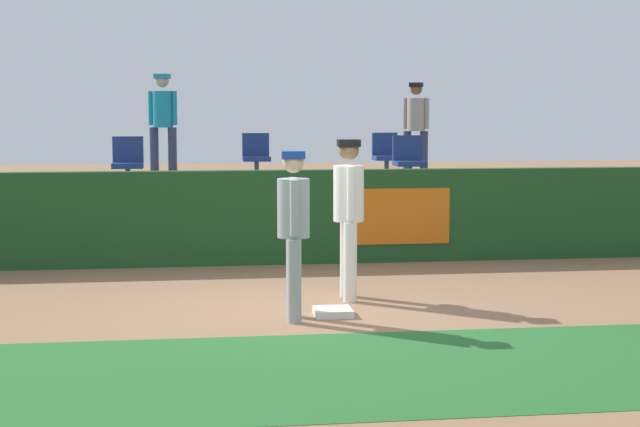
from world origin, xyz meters
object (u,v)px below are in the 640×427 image
Objects in this scene: seat_back_center at (256,154)px; spectator_capped at (416,123)px; player_runner_visitor at (294,223)px; seat_front_right at (409,159)px; player_fielder_home at (349,207)px; seat_front_left at (128,161)px; seat_back_right at (386,154)px; first_base at (333,312)px; spectator_hooded at (163,118)px.

spectator_capped reaches higher than seat_back_center.
spectator_capped is (3.13, 7.72, 0.92)m from player_runner_visitor.
seat_front_right is at bearing 96.38° from spectator_capped.
spectator_capped is (2.37, 6.65, 0.88)m from player_fielder_home.
seat_front_right and seat_front_left have the same top height.
seat_back_right is 1.00× the size of seat_front_left.
first_base is at bearing -87.58° from seat_back_center.
player_fielder_home is at bearing -111.76° from seat_front_right.
spectator_capped is at bearing 162.88° from player_fielder_home.
spectator_hooded is at bearing 144.82° from seat_front_right.
seat_back_center is 3.10m from spectator_capped.
seat_front_left is 0.48× the size of spectator_capped.
spectator_hooded is (-1.47, 8.02, 1.01)m from player_runner_visitor.
seat_back_center is at bearing 34.37° from spectator_capped.
spectator_hooded is (-1.90, 7.88, 2.00)m from first_base.
first_base is 1.09m from player_runner_visitor.
spectator_hooded is at bearing 79.84° from seat_front_left.
player_fielder_home is 5.02m from seat_front_left.
player_runner_visitor is 8.22m from spectator_hooded.
seat_back_center is 1.00× the size of seat_front_left.
seat_back_right is 1.09m from spectator_capped.
first_base is at bearing 117.24° from spectator_hooded.
player_runner_visitor is 2.12× the size of seat_back_right.
spectator_hooded reaches higher than player_runner_visitor.
spectator_capped is (5.09, 2.45, 0.53)m from seat_front_left.
first_base is 0.21× the size of spectator_hooded.
first_base is 0.48× the size of seat_back_center.
seat_front_right is at bearing 160.71° from player_fielder_home.
seat_front_right is (1.68, 4.20, 0.35)m from player_fielder_home.
spectator_capped reaches higher than seat_back_right.
player_fielder_home reaches higher than player_runner_visitor.
spectator_capped is at bearing 162.05° from player_runner_visitor.
player_runner_visitor is at bearing -109.05° from seat_back_right.
seat_back_center is at bearing 179.99° from seat_back_right.
player_runner_visitor is at bearing -114.87° from seat_front_right.
player_runner_visitor is 5.63m from seat_front_left.
seat_back_center reaches higher than player_runner_visitor.
player_fielder_home reaches higher than seat_front_right.
first_base is at bearing 92.54° from spectator_capped.
seat_front_right is 0.48× the size of spectator_capped.
player_runner_visitor is 2.12× the size of seat_back_center.
player_runner_visitor is 0.94× the size of spectator_hooded.
seat_front_right is at bearing 68.65° from first_base.
seat_front_left is at bearing 93.49° from spectator_hooded.
seat_back_right is 2.29m from seat_back_center.
seat_back_right and seat_back_center have the same top height.
first_base is 0.48× the size of seat_front_left.
seat_back_center is at bearing 40.52° from seat_front_left.
player_fielder_home is at bearing -84.11° from seat_back_center.
first_base is 8.35m from spectator_hooded.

